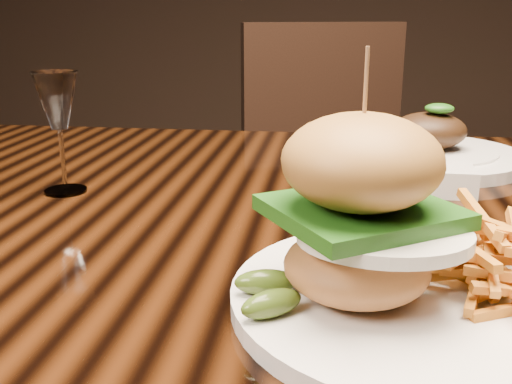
# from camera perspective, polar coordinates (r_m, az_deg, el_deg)

# --- Properties ---
(dining_table) EXTENTS (1.60, 0.90, 0.75)m
(dining_table) POSITION_cam_1_polar(r_m,az_deg,el_deg) (0.78, 6.31, -6.42)
(dining_table) COLOR black
(dining_table) RESTS_ON ground
(burger_plate) EXTENTS (0.31, 0.31, 0.21)m
(burger_plate) POSITION_cam_1_polar(r_m,az_deg,el_deg) (0.48, 15.02, -5.19)
(burger_plate) COLOR silver
(burger_plate) RESTS_ON dining_table
(ramekin) EXTENTS (0.09, 0.09, 0.03)m
(ramekin) POSITION_cam_1_polar(r_m,az_deg,el_deg) (0.82, 17.44, 1.18)
(ramekin) COLOR silver
(ramekin) RESTS_ON dining_table
(wine_glass) EXTENTS (0.06, 0.06, 0.16)m
(wine_glass) POSITION_cam_1_polar(r_m,az_deg,el_deg) (0.80, -18.37, 7.84)
(wine_glass) COLOR white
(wine_glass) RESTS_ON dining_table
(far_dish) EXTENTS (0.30, 0.30, 0.09)m
(far_dish) POSITION_cam_1_polar(r_m,az_deg,el_deg) (0.98, 16.02, 3.78)
(far_dish) COLOR silver
(far_dish) RESTS_ON dining_table
(chair_far) EXTENTS (0.59, 0.59, 0.95)m
(chair_far) POSITION_cam_1_polar(r_m,az_deg,el_deg) (1.66, 7.35, 1.32)
(chair_far) COLOR black
(chair_far) RESTS_ON ground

